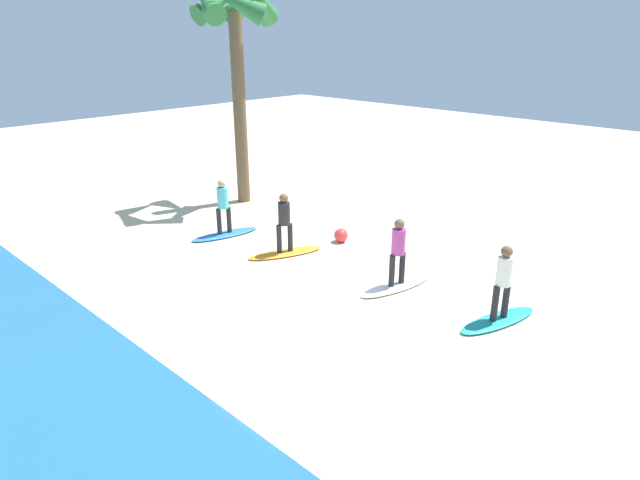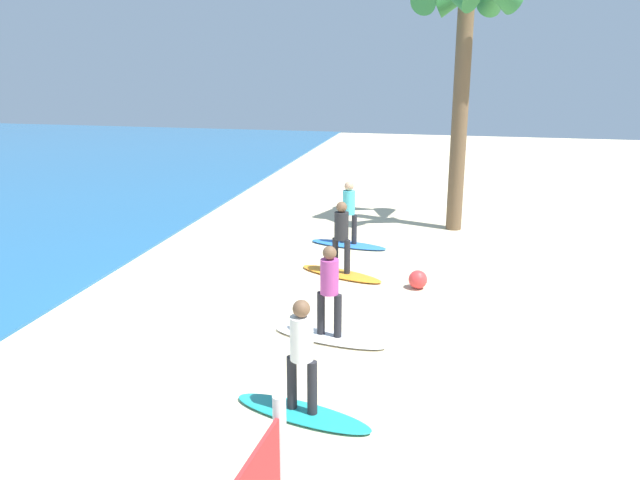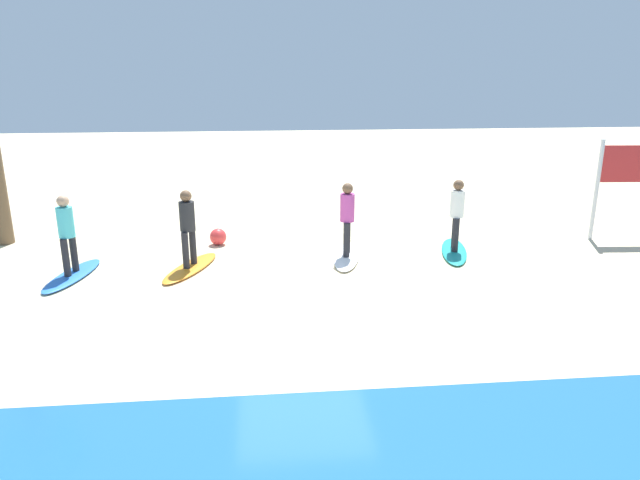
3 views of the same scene
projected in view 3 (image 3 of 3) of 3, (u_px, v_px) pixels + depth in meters
name	position (u px, v px, depth m)	size (l,w,h in m)	color
ground_plane	(302.00, 306.00, 10.52)	(60.00, 60.00, 0.00)	beige
surfboard_teal	(454.00, 251.00, 13.51)	(2.10, 0.56, 0.09)	teal
surfer_teal	(457.00, 210.00, 13.22)	(0.32, 0.45, 1.64)	#232328
surfboard_white	(347.00, 256.00, 13.14)	(2.10, 0.56, 0.09)	white
surfer_white	(347.00, 214.00, 12.85)	(0.32, 0.45, 1.64)	#232328
surfboard_orange	(191.00, 268.00, 12.41)	(2.10, 0.56, 0.09)	orange
surfer_orange	(188.00, 223.00, 12.12)	(0.32, 0.44, 1.64)	#232328
surfboard_blue	(72.00, 275.00, 11.95)	(2.10, 0.56, 0.09)	blue
surfer_blue	(66.00, 229.00, 11.66)	(0.32, 0.45, 1.64)	#232328
beach_ball	(218.00, 237.00, 14.09)	(0.40, 0.40, 0.40)	#E53838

